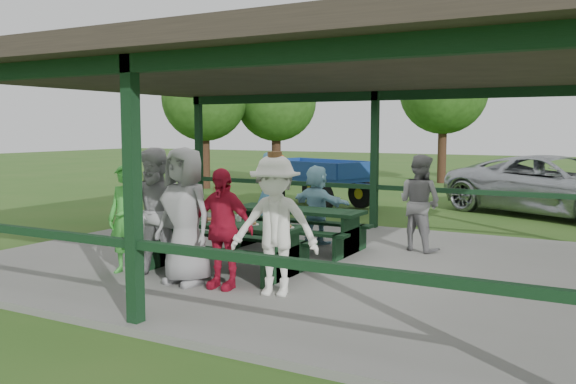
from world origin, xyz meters
The scene contains 19 objects.
ground centered at (0.00, 0.00, 0.00)m, with size 90.00×90.00×0.00m, color #2E591C.
concrete_slab centered at (0.00, 0.00, 0.05)m, with size 10.00×8.00×0.10m, color slate.
pavilion_structure centered at (0.00, 0.00, 3.17)m, with size 10.60×8.60×3.24m.
picnic_table_near centered at (-0.53, -1.20, 0.57)m, with size 2.48×1.39×0.75m.
picnic_table_far centered at (-0.34, 0.80, 0.57)m, with size 2.43×1.39×0.75m.
table_setting centered at (-0.52, -1.17, 0.88)m, with size 2.27×0.45×0.10m.
contestant_green centered at (-1.75, -2.09, 0.93)m, with size 0.61×0.40×1.66m, color green.
contestant_grey_left centered at (-1.10, -2.11, 1.06)m, with size 0.93×0.73×1.92m, color #959598.
contestant_grey_mid centered at (-0.58, -2.15, 1.07)m, with size 0.95×0.62×1.94m, color gray.
contestant_red centered at (0.00, -2.08, 0.93)m, with size 0.97×0.41×1.66m, color #B41631.
contestant_white_fedora centered at (0.82, -2.05, 1.02)m, with size 1.32×0.94×1.90m.
spectator_lblue centered at (-0.29, 1.50, 0.85)m, with size 1.39×0.44×1.50m, color #88BFD3.
spectator_blue centered at (-1.83, 2.33, 0.95)m, with size 0.62×0.41×1.70m, color teal.
spectator_grey centered at (1.63, 1.77, 0.97)m, with size 0.84×0.66×1.74m, color gray.
pickup_truck centered at (3.33, 8.38, 0.79)m, with size 2.63×5.71×1.59m, color silver.
farm_trailer centered at (-2.98, 7.02, 0.73)m, with size 4.23×2.67×1.48m.
tree_far_left centered at (-7.29, 12.17, 3.34)m, with size 3.17×3.17×4.95m.
tree_left centered at (-1.83, 16.66, 3.85)m, with size 3.64×3.64×5.69m.
tree_edge_left centered at (-9.17, 9.99, 3.39)m, with size 3.21×3.21×5.02m.
Camera 1 is at (4.76, -8.90, 2.30)m, focal length 38.00 mm.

